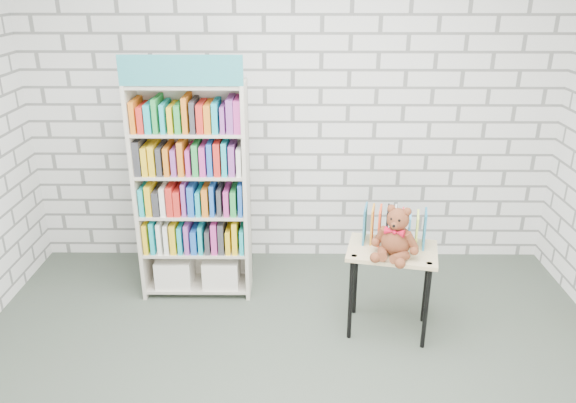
{
  "coord_description": "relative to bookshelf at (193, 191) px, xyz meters",
  "views": [
    {
      "loc": [
        0.01,
        -2.66,
        2.42
      ],
      "look_at": [
        -0.03,
        0.95,
        0.95
      ],
      "focal_mm": 35.0,
      "sensor_mm": 36.0,
      "label": 1
    }
  ],
  "objects": [
    {
      "name": "display_table",
      "position": [
        1.46,
        -0.54,
        -0.31
      ],
      "size": [
        0.68,
        0.54,
        0.66
      ],
      "color": "tan",
      "rests_on": "ground"
    },
    {
      "name": "room_shell",
      "position": [
        0.76,
        -1.36,
        0.91
      ],
      "size": [
        4.52,
        4.02,
        2.81
      ],
      "color": "silver",
      "rests_on": "ground"
    },
    {
      "name": "teddy_bear",
      "position": [
        1.46,
        -0.64,
        -0.08
      ],
      "size": [
        0.33,
        0.32,
        0.35
      ],
      "color": "maroon",
      "rests_on": "display_table"
    },
    {
      "name": "table_books",
      "position": [
        1.48,
        -0.45,
        -0.09
      ],
      "size": [
        0.45,
        0.27,
        0.25
      ],
      "color": "#206A8D",
      "rests_on": "display_table"
    },
    {
      "name": "bookshelf",
      "position": [
        0.0,
        0.0,
        0.0
      ],
      "size": [
        0.85,
        0.33,
        1.92
      ],
      "color": "beige",
      "rests_on": "ground"
    }
  ]
}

